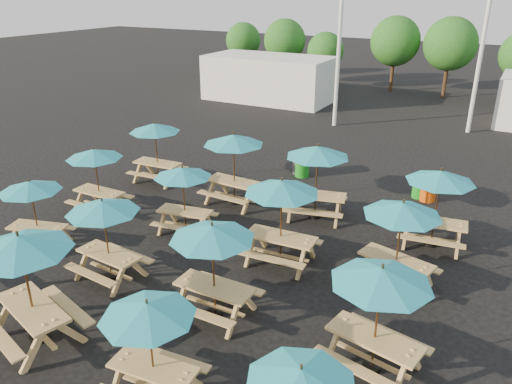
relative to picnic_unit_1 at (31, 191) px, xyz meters
The scene contains 29 objects.
ground 5.78m from the picnic_unit_1, 30.66° to the left, with size 120.00×120.00×0.00m, color black.
picnic_unit_1 is the anchor object (origin of this frame).
picnic_unit_2 2.71m from the picnic_unit_1, 96.21° to the left, with size 1.80×1.80×2.19m.
picnic_unit_3 5.80m from the picnic_unit_1, 93.39° to the left, with size 2.01×2.01×2.31m.
picnic_unit_4 4.34m from the picnic_unit_1, 40.37° to the right, with size 2.55×2.55×2.53m.
picnic_unit_5 2.96m from the picnic_unit_1, ahead, with size 1.95×1.95×2.20m.
picnic_unit_6 4.19m from the picnic_unit_1, 42.85° to the left, with size 1.97×1.97×2.10m.
picnic_unit_7 6.33m from the picnic_unit_1, 58.55° to the left, with size 2.14×2.14×2.49m.
picnic_unit_8 7.12m from the picnic_unit_1, 23.67° to the right, with size 1.84×1.84×2.07m.
picnic_unit_9 6.15m from the picnic_unit_1, ahead, with size 1.89×1.89×2.31m.
picnic_unit_10 6.94m from the picnic_unit_1, 21.64° to the left, with size 2.09×2.09×2.42m.
picnic_unit_11 8.38m from the picnic_unit_1, 42.48° to the left, with size 2.41×2.41×2.44m.
picnic_unit_12 9.90m from the picnic_unit_1, 17.65° to the right, with size 2.05×2.05×2.04m.
picnic_unit_13 9.83m from the picnic_unit_1, ahead, with size 2.25×2.25×2.33m.
picnic_unit_14 9.89m from the picnic_unit_1, 17.05° to the left, with size 2.30×2.30×2.31m.
picnic_unit_15 11.32m from the picnic_unit_1, 29.27° to the left, with size 2.11×2.11×2.33m.
waste_bin_0 10.12m from the picnic_unit_1, 66.09° to the left, with size 0.54×0.54×0.87m, color gray.
waste_bin_1 9.99m from the picnic_unit_1, 64.28° to the left, with size 0.54×0.54×0.87m, color #198B1C.
waste_bin_2 10.12m from the picnic_unit_1, 65.39° to the left, with size 0.54×0.54×0.87m, color #198B1C.
waste_bin_3 12.66m from the picnic_unit_1, 45.47° to the left, with size 0.54×0.54×0.87m, color #198B1C.
waste_bin_4 12.77m from the picnic_unit_1, 43.98° to the left, with size 0.54×0.54×0.87m, color #E1500D.
mast_0 17.55m from the picnic_unit_1, 80.76° to the left, with size 0.20×0.20×12.00m, color silver.
mast_1 21.37m from the picnic_unit_1, 63.85° to the left, with size 0.20×0.20×12.00m, color silver.
event_tent_0 21.07m from the picnic_unit_1, 98.92° to the left, with size 8.00×4.00×2.80m, color silver.
tree_0 29.59m from the picnic_unit_1, 108.41° to the left, with size 2.80×2.80×4.24m.
tree_1 27.21m from the picnic_unit_1, 100.62° to the left, with size 3.11×3.11×4.72m.
tree_2 26.53m from the picnic_unit_1, 93.58° to the left, with size 2.59×2.59×3.93m.
tree_3 27.73m from the picnic_unit_1, 83.82° to the left, with size 3.36×3.36×5.09m.
tree_4 27.92m from the picnic_unit_1, 76.23° to the left, with size 3.41×3.41×5.17m.
Camera 1 is at (6.78, -10.98, 7.04)m, focal length 35.00 mm.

